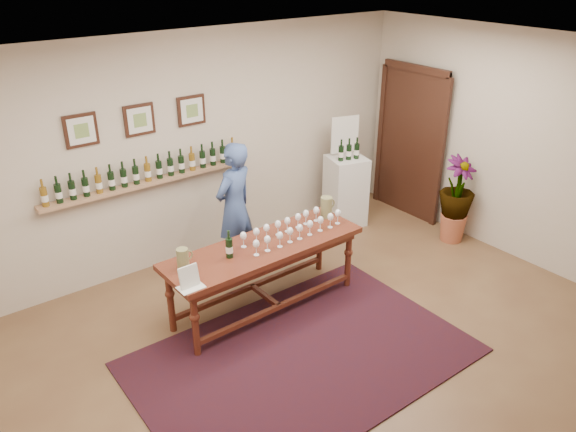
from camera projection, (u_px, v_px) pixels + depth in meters
ground at (336, 340)px, 5.70m from camera, size 6.00×6.00×0.00m
room_shell at (363, 148)px, 7.70m from camera, size 6.00×6.00×6.00m
rug at (303, 357)px, 5.46m from camera, size 3.18×2.14×0.02m
tasting_table at (264, 255)px, 5.95m from camera, size 2.22×0.73×0.78m
table_glasses at (289, 229)px, 6.02m from camera, size 1.33×0.35×0.18m
table_bottles at (227, 242)px, 5.63m from camera, size 0.29×0.16×0.31m
pitcher_left at (183, 259)px, 5.42m from camera, size 0.15×0.15×0.22m
pitcher_right at (326, 207)px, 6.46m from camera, size 0.17×0.17×0.25m
menu_card at (189, 277)px, 5.13m from camera, size 0.24×0.17×0.21m
display_pedestal at (346, 191)px, 7.94m from camera, size 0.61×0.61×0.99m
pedestal_bottles at (349, 150)px, 7.60m from camera, size 0.28×0.14×0.27m
info_sign at (345, 135)px, 7.74m from camera, size 0.40×0.13×0.57m
potted_plant at (456, 200)px, 7.41m from camera, size 0.56×0.56×1.02m
person at (235, 208)px, 6.68m from camera, size 0.68×0.55×1.62m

